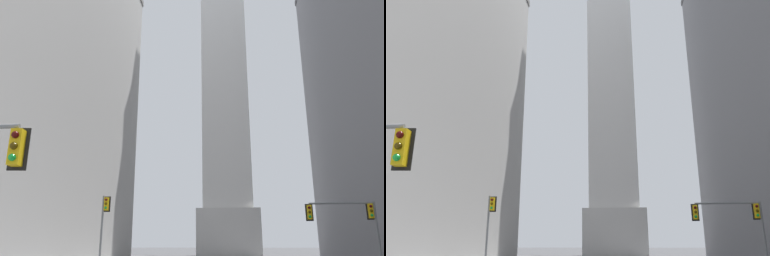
# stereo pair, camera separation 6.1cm
# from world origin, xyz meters

# --- Properties ---
(obelisk) EXTENTS (9.50, 9.50, 68.19)m
(obelisk) POSITION_xyz_m (0.00, 58.03, 32.43)
(obelisk) COLOR silver
(obelisk) RESTS_ON ground_plane
(traffic_light_mid_left) EXTENTS (0.78, 0.50, 5.88)m
(traffic_light_mid_left) POSITION_xyz_m (-10.70, 29.08, 3.87)
(traffic_light_mid_left) COLOR slate
(traffic_light_mid_left) RESTS_ON ground_plane
(traffic_light_mid_right) EXTENTS (5.41, 0.52, 5.02)m
(traffic_light_mid_right) POSITION_xyz_m (9.37, 27.73, 3.83)
(traffic_light_mid_right) COLOR slate
(traffic_light_mid_right) RESTS_ON ground_plane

